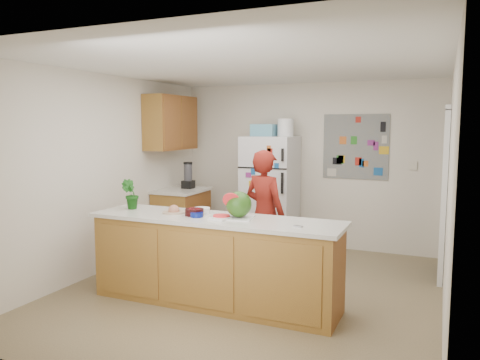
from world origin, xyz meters
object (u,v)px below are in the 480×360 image
at_px(person, 265,214).
at_px(cherry_bowl, 194,212).
at_px(refrigerator, 270,192).
at_px(watermelon, 239,204).

height_order(person, cherry_bowl, person).
relative_size(refrigerator, watermelon, 6.44).
distance_m(refrigerator, watermelon, 2.40).
bearing_deg(person, refrigerator, -53.79).
distance_m(person, cherry_bowl, 1.13).
bearing_deg(cherry_bowl, refrigerator, 90.40).
height_order(person, watermelon, person).
bearing_deg(watermelon, refrigerator, 102.21).
relative_size(person, cherry_bowl, 8.03).
height_order(refrigerator, cherry_bowl, refrigerator).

